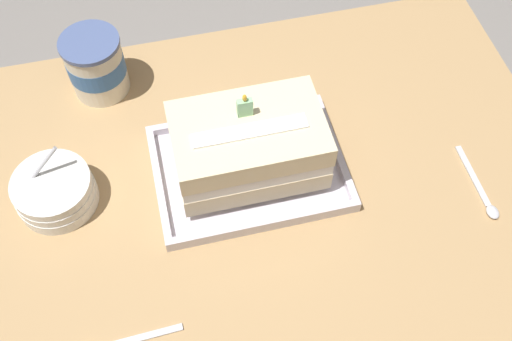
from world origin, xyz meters
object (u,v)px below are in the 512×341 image
(ice_cream_tub, at_px, (96,65))
(foil_tray, at_px, (249,169))
(serving_spoon_near_tray, at_px, (484,196))
(birthday_cake, at_px, (249,145))
(bowl_stack, at_px, (55,191))

(ice_cream_tub, bearing_deg, foil_tray, -47.82)
(serving_spoon_near_tray, bearing_deg, ice_cream_tub, 146.86)
(birthday_cake, height_order, serving_spoon_near_tray, birthday_cake)
(foil_tray, relative_size, serving_spoon_near_tray, 2.13)
(ice_cream_tub, relative_size, serving_spoon_near_tray, 0.80)
(serving_spoon_near_tray, bearing_deg, bowl_stack, 167.14)
(ice_cream_tub, height_order, serving_spoon_near_tray, ice_cream_tub)
(foil_tray, xyz_separation_m, birthday_cake, (-0.00, 0.00, 0.07))
(bowl_stack, height_order, ice_cream_tub, ice_cream_tub)
(birthday_cake, bearing_deg, serving_spoon_near_tray, -20.70)
(birthday_cake, distance_m, ice_cream_tub, 0.33)
(serving_spoon_near_tray, bearing_deg, birthday_cake, 159.30)
(bowl_stack, xyz_separation_m, ice_cream_tub, (0.09, 0.23, 0.03))
(ice_cream_tub, bearing_deg, serving_spoon_near_tray, -33.14)
(bowl_stack, height_order, serving_spoon_near_tray, bowl_stack)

